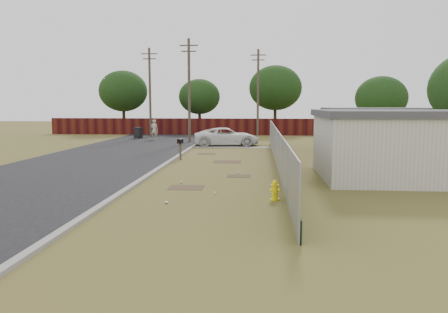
# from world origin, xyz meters

# --- Properties ---
(ground) EXTENTS (120.00, 120.00, 0.00)m
(ground) POSITION_xyz_m (0.00, 0.00, 0.00)
(ground) COLOR brown
(ground) RESTS_ON ground
(street) EXTENTS (15.10, 60.00, 0.12)m
(street) POSITION_xyz_m (-6.76, 8.05, 0.02)
(street) COLOR black
(street) RESTS_ON ground
(chainlink_fence) EXTENTS (0.10, 27.06, 2.02)m
(chainlink_fence) POSITION_xyz_m (3.12, 1.03, 0.80)
(chainlink_fence) COLOR #999BA1
(chainlink_fence) RESTS_ON ground
(privacy_fence) EXTENTS (30.00, 0.12, 1.80)m
(privacy_fence) POSITION_xyz_m (-6.00, 25.00, 0.90)
(privacy_fence) COLOR #4E1710
(privacy_fence) RESTS_ON ground
(utility_poles) EXTENTS (12.60, 8.24, 9.00)m
(utility_poles) POSITION_xyz_m (-3.67, 20.67, 4.69)
(utility_poles) COLOR brown
(utility_poles) RESTS_ON ground
(houses) EXTENTS (9.30, 17.24, 3.10)m
(houses) POSITION_xyz_m (9.70, 3.13, 1.56)
(houses) COLOR beige
(houses) RESTS_ON ground
(horizon_trees) EXTENTS (33.32, 31.94, 7.78)m
(horizon_trees) POSITION_xyz_m (0.84, 23.56, 4.63)
(horizon_trees) COLOR #322516
(horizon_trees) RESTS_ON ground
(fire_hydrant) EXTENTS (0.34, 0.33, 0.75)m
(fire_hydrant) POSITION_xyz_m (2.70, -7.07, 0.35)
(fire_hydrant) COLOR yellow
(fire_hydrant) RESTS_ON ground
(mailbox) EXTENTS (0.32, 0.57, 1.30)m
(mailbox) POSITION_xyz_m (-2.60, 3.67, 1.03)
(mailbox) COLOR brown
(mailbox) RESTS_ON ground
(pickup_truck) EXTENTS (5.60, 3.26, 1.46)m
(pickup_truck) POSITION_xyz_m (-0.46, 12.93, 0.73)
(pickup_truck) COLOR white
(pickup_truck) RESTS_ON ground
(pedestrian) EXTENTS (0.78, 0.59, 1.93)m
(pedestrian) POSITION_xyz_m (-7.60, 17.78, 0.97)
(pedestrian) COLOR tan
(pedestrian) RESTS_ON ground
(trash_bin) EXTENTS (0.88, 0.95, 1.08)m
(trash_bin) POSITION_xyz_m (-9.70, 19.76, 0.56)
(trash_bin) COLOR black
(trash_bin) RESTS_ON ground
(scattered_litter) EXTENTS (2.41, 12.39, 0.07)m
(scattered_litter) POSITION_xyz_m (0.07, -2.97, 0.04)
(scattered_litter) COLOR silver
(scattered_litter) RESTS_ON ground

